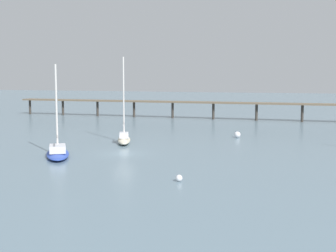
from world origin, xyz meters
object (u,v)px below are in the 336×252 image
(pier, at_px, (292,100))
(sailboat_blue, at_px, (58,151))
(mooring_buoy_far, at_px, (179,178))
(mooring_buoy_outer, at_px, (237,135))
(sailboat_cream, at_px, (124,137))

(pier, distance_m, sailboat_blue, 51.03)
(sailboat_blue, distance_m, mooring_buoy_far, 16.64)
(sailboat_blue, xyz_separation_m, mooring_buoy_far, (15.33, -6.45, -0.31))
(pier, bearing_deg, mooring_buoy_outer, -101.98)
(mooring_buoy_far, bearing_deg, sailboat_blue, 157.18)
(pier, height_order, sailboat_cream, sailboat_cream)
(pier, distance_m, sailboat_cream, 39.81)
(pier, distance_m, mooring_buoy_far, 53.45)
(sailboat_cream, distance_m, mooring_buoy_outer, 15.90)
(mooring_buoy_outer, bearing_deg, sailboat_cream, -142.60)
(pier, distance_m, mooring_buoy_outer, 26.48)
(mooring_buoy_far, relative_size, mooring_buoy_outer, 0.64)
(mooring_buoy_outer, bearing_deg, pier, 78.02)
(pier, xyz_separation_m, mooring_buoy_far, (-5.14, -53.06, -3.82))
(sailboat_cream, distance_m, mooring_buoy_far, 21.97)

